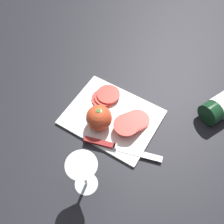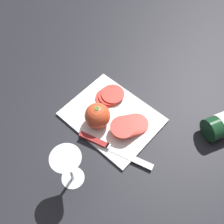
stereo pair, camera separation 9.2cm
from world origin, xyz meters
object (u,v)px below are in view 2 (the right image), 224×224
Objects in this scene: whole_tomato at (97,116)px; tomato_slice_stack_far at (130,126)px; knife at (102,144)px; wine_glass at (68,164)px; tomato_slice_stack_near at (110,96)px.

tomato_slice_stack_far is at bearing -150.04° from whole_tomato.
whole_tomato is at bearing 125.77° from knife.
wine_glass reaches higher than knife.
whole_tomato reaches higher than tomato_slice_stack_near.
tomato_slice_stack_near is (0.12, -0.31, -0.10)m from wine_glass.
whole_tomato is (0.08, -0.20, -0.06)m from wine_glass.
wine_glass is at bearing 111.62° from whole_tomato.
whole_tomato is at bearing 29.96° from tomato_slice_stack_far.
tomato_slice_stack_near is (0.11, -0.16, 0.00)m from knife.
knife is at bearing 124.18° from tomato_slice_stack_near.
whole_tomato is 0.34× the size of knife.
tomato_slice_stack_near is 0.76× the size of tomato_slice_stack_far.
tomato_slice_stack_near is at bearing -68.71° from whole_tomato.
knife is 1.87× the size of tomato_slice_stack_far.
whole_tomato is 0.12m from tomato_slice_stack_far.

